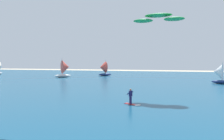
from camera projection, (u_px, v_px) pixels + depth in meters
ocean at (139, 79)px, 56.22m from camera, size 160.00×90.00×0.10m
kitesurfer at (132, 99)px, 23.64m from camera, size 1.97×1.47×1.67m
kite at (158, 18)px, 27.38m from camera, size 6.37×2.59×0.94m
sailboat_far_left at (219, 74)px, 45.63m from camera, size 3.95×3.50×4.43m
sailboat_far_right at (103, 68)px, 69.06m from camera, size 4.43×4.20×4.93m
sailboat_center_horizon at (65, 68)px, 63.24m from camera, size 4.79×4.64×5.36m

